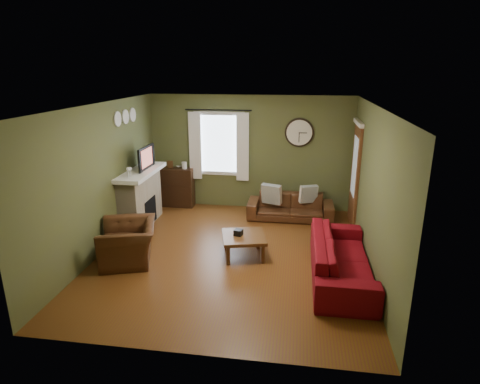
# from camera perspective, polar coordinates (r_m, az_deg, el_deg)

# --- Properties ---
(floor) EXTENTS (4.60, 5.20, 0.00)m
(floor) POSITION_cam_1_polar(r_m,az_deg,el_deg) (7.19, -1.27, -8.93)
(floor) COLOR #5D3414
(floor) RESTS_ON ground
(ceiling) EXTENTS (4.60, 5.20, 0.00)m
(ceiling) POSITION_cam_1_polar(r_m,az_deg,el_deg) (6.47, -1.43, 12.18)
(ceiling) COLOR white
(ceiling) RESTS_ON ground
(wall_left) EXTENTS (0.00, 5.20, 2.60)m
(wall_left) POSITION_cam_1_polar(r_m,az_deg,el_deg) (7.44, -19.08, 1.74)
(wall_left) COLOR #525A31
(wall_left) RESTS_ON ground
(wall_right) EXTENTS (0.00, 5.20, 2.60)m
(wall_right) POSITION_cam_1_polar(r_m,az_deg,el_deg) (6.73, 18.34, 0.20)
(wall_right) COLOR #525A31
(wall_right) RESTS_ON ground
(wall_back) EXTENTS (4.60, 0.00, 2.60)m
(wall_back) POSITION_cam_1_polar(r_m,az_deg,el_deg) (9.21, 1.41, 5.57)
(wall_back) COLOR #525A31
(wall_back) RESTS_ON ground
(wall_front) EXTENTS (4.60, 0.00, 2.60)m
(wall_front) POSITION_cam_1_polar(r_m,az_deg,el_deg) (4.34, -7.24, -8.55)
(wall_front) COLOR #525A31
(wall_front) RESTS_ON ground
(fireplace) EXTENTS (0.40, 1.40, 1.10)m
(fireplace) POSITION_cam_1_polar(r_m,az_deg,el_deg) (8.57, -13.95, -1.06)
(fireplace) COLOR tan
(fireplace) RESTS_ON floor
(firebox) EXTENTS (0.04, 0.60, 0.55)m
(firebox) POSITION_cam_1_polar(r_m,az_deg,el_deg) (8.58, -12.66, -2.71)
(firebox) COLOR black
(firebox) RESTS_ON fireplace
(mantel) EXTENTS (0.58, 1.60, 0.08)m
(mantel) POSITION_cam_1_polar(r_m,az_deg,el_deg) (8.39, -14.06, 2.76)
(mantel) COLOR white
(mantel) RESTS_ON fireplace
(tv) EXTENTS (0.08, 0.60, 0.35)m
(tv) POSITION_cam_1_polar(r_m,az_deg,el_deg) (8.47, -13.66, 4.41)
(tv) COLOR black
(tv) RESTS_ON mantel
(tv_screen) EXTENTS (0.02, 0.62, 0.36)m
(tv_screen) POSITION_cam_1_polar(r_m,az_deg,el_deg) (8.43, -13.18, 4.77)
(tv_screen) COLOR #994C3F
(tv_screen) RESTS_ON mantel
(medallion_left) EXTENTS (0.28, 0.28, 0.03)m
(medallion_left) POSITION_cam_1_polar(r_m,az_deg,el_deg) (7.96, -17.02, 9.90)
(medallion_left) COLOR white
(medallion_left) RESTS_ON wall_left
(medallion_mid) EXTENTS (0.28, 0.28, 0.03)m
(medallion_mid) POSITION_cam_1_polar(r_m,az_deg,el_deg) (8.28, -15.99, 10.24)
(medallion_mid) COLOR white
(medallion_mid) RESTS_ON wall_left
(medallion_right) EXTENTS (0.28, 0.28, 0.03)m
(medallion_right) POSITION_cam_1_polar(r_m,az_deg,el_deg) (8.60, -15.04, 10.56)
(medallion_right) COLOR white
(medallion_right) RESTS_ON wall_left
(window_pane) EXTENTS (1.00, 0.02, 1.30)m
(window_pane) POSITION_cam_1_polar(r_m,az_deg,el_deg) (9.26, -2.93, 6.88)
(window_pane) COLOR silver
(window_pane) RESTS_ON wall_back
(curtain_rod) EXTENTS (0.03, 0.03, 1.50)m
(curtain_rod) POSITION_cam_1_polar(r_m,az_deg,el_deg) (9.05, -3.14, 11.56)
(curtain_rod) COLOR black
(curtain_rod) RESTS_ON wall_back
(curtain_left) EXTENTS (0.28, 0.04, 1.55)m
(curtain_left) POSITION_cam_1_polar(r_m,az_deg,el_deg) (9.30, -6.40, 6.53)
(curtain_left) COLOR white
(curtain_left) RESTS_ON wall_back
(curtain_right) EXTENTS (0.28, 0.04, 1.55)m
(curtain_right) POSITION_cam_1_polar(r_m,az_deg,el_deg) (9.08, 0.37, 6.37)
(curtain_right) COLOR white
(curtain_right) RESTS_ON wall_back
(wall_clock) EXTENTS (0.64, 0.06, 0.64)m
(wall_clock) POSITION_cam_1_polar(r_m,az_deg,el_deg) (9.00, 8.43, 8.35)
(wall_clock) COLOR white
(wall_clock) RESTS_ON wall_back
(door) EXTENTS (0.05, 0.90, 2.10)m
(door) POSITION_cam_1_polar(r_m,az_deg,el_deg) (8.55, 16.03, 2.24)
(door) COLOR brown
(door) RESTS_ON floor
(bookshelf) EXTENTS (0.78, 0.33, 0.92)m
(bookshelf) POSITION_cam_1_polar(r_m,az_deg,el_deg) (9.59, -8.91, 0.68)
(bookshelf) COLOR black
(bookshelf) RESTS_ON floor
(book) EXTENTS (0.24, 0.26, 0.02)m
(book) POSITION_cam_1_polar(r_m,az_deg,el_deg) (9.65, -9.08, 3.83)
(book) COLOR #4E2F16
(book) RESTS_ON bookshelf
(sofa_brown) EXTENTS (1.84, 0.72, 0.54)m
(sofa_brown) POSITION_cam_1_polar(r_m,az_deg,el_deg) (8.81, 7.16, -2.09)
(sofa_brown) COLOR #402313
(sofa_brown) RESTS_ON floor
(pillow_left) EXTENTS (0.45, 0.26, 0.43)m
(pillow_left) POSITION_cam_1_polar(r_m,az_deg,el_deg) (8.70, 4.51, -0.29)
(pillow_left) COLOR #919A99
(pillow_left) RESTS_ON sofa_brown
(pillow_right) EXTENTS (0.40, 0.24, 0.38)m
(pillow_right) POSITION_cam_1_polar(r_m,az_deg,el_deg) (8.80, 9.71, -0.29)
(pillow_right) COLOR #919A99
(pillow_right) RESTS_ON sofa_brown
(sofa_red) EXTENTS (0.89, 2.27, 0.66)m
(sofa_red) POSITION_cam_1_polar(r_m,az_deg,el_deg) (6.54, 14.20, -9.07)
(sofa_red) COLOR maroon
(sofa_red) RESTS_ON floor
(armchair) EXTENTS (1.18, 1.26, 0.67)m
(armchair) POSITION_cam_1_polar(r_m,az_deg,el_deg) (7.12, -15.58, -6.92)
(armchair) COLOR #402313
(armchair) RESTS_ON floor
(coffee_table) EXTENTS (0.89, 0.89, 0.39)m
(coffee_table) POSITION_cam_1_polar(r_m,az_deg,el_deg) (7.07, 0.53, -7.64)
(coffee_table) COLOR #4E2F16
(coffee_table) RESTS_ON floor
(tissue_box) EXTENTS (0.16, 0.16, 0.10)m
(tissue_box) POSITION_cam_1_polar(r_m,az_deg,el_deg) (7.00, -0.23, -6.08)
(tissue_box) COLOR black
(tissue_box) RESTS_ON coffee_table
(wine_glass_a) EXTENTS (0.07, 0.07, 0.20)m
(wine_glass_a) POSITION_cam_1_polar(r_m,az_deg,el_deg) (7.83, -15.59, 2.66)
(wine_glass_a) COLOR white
(wine_glass_a) RESTS_ON mantel
(wine_glass_b) EXTENTS (0.07, 0.07, 0.19)m
(wine_glass_b) POSITION_cam_1_polar(r_m,az_deg,el_deg) (7.92, -15.32, 2.78)
(wine_glass_b) COLOR white
(wine_glass_b) RESTS_ON mantel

